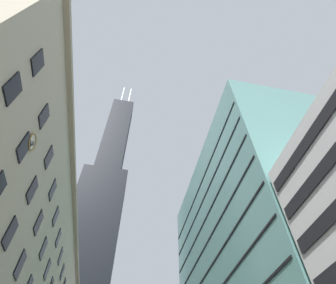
% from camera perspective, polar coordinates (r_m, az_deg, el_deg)
% --- Properties ---
extents(dark_skyscraper, '(28.44, 28.44, 181.06)m').
position_cam_1_polar(dark_skyscraper, '(111.88, -16.85, -22.13)').
color(dark_skyscraper, black).
rests_on(dark_skyscraper, ground).
extents(glass_office_midrise, '(16.11, 39.53, 42.67)m').
position_cam_1_polar(glass_office_midrise, '(47.87, 18.74, -23.52)').
color(glass_office_midrise, slate).
rests_on(glass_office_midrise, ground).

